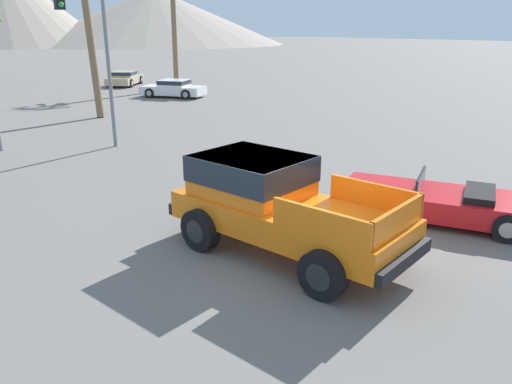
{
  "coord_description": "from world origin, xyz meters",
  "views": [
    {
      "loc": [
        -6.43,
        -7.12,
        4.37
      ],
      "look_at": [
        -0.02,
        0.5,
        1.06
      ],
      "focal_mm": 35.0,
      "sensor_mm": 36.0,
      "label": 1
    }
  ],
  "objects": [
    {
      "name": "red_convertible_car",
      "position": [
        4.05,
        -1.47,
        0.43
      ],
      "size": [
        3.53,
        4.89,
        1.08
      ],
      "rotation": [
        0.0,
        0.0,
        0.44
      ],
      "color": "red",
      "rests_on": "ground_plane"
    },
    {
      "name": "orange_pickup_truck",
      "position": [
        -0.08,
        -0.12,
        1.07
      ],
      "size": [
        2.9,
        5.29,
        1.88
      ],
      "rotation": [
        0.0,
        0.0,
        0.16
      ],
      "color": "orange",
      "rests_on": "ground_plane"
    },
    {
      "name": "traffic_light_main",
      "position": [
        -0.91,
        12.73,
        4.25
      ],
      "size": [
        3.25,
        0.38,
        6.16
      ],
      "color": "slate",
      "rests_on": "ground_plane"
    },
    {
      "name": "parked_car_tan",
      "position": [
        11.15,
        29.66,
        0.56
      ],
      "size": [
        4.16,
        4.23,
        1.08
      ],
      "rotation": [
        0.0,
        0.0,
        5.52
      ],
      "color": "tan",
      "rests_on": "ground_plane"
    },
    {
      "name": "ground_plane",
      "position": [
        0.0,
        0.0,
        0.0
      ],
      "size": [
        320.0,
        320.0,
        0.0
      ],
      "primitive_type": "plane",
      "color": "slate"
    },
    {
      "name": "parked_car_white",
      "position": [
        10.54,
        21.39,
        0.57
      ],
      "size": [
        3.71,
        4.32,
        1.11
      ],
      "rotation": [
        0.0,
        0.0,
        0.6
      ],
      "color": "white",
      "rests_on": "ground_plane"
    },
    {
      "name": "street_lamp_post",
      "position": [
        1.49,
        10.67,
        4.94
      ],
      "size": [
        0.9,
        0.24,
        8.3
      ],
      "color": "slate",
      "rests_on": "ground_plane"
    }
  ]
}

